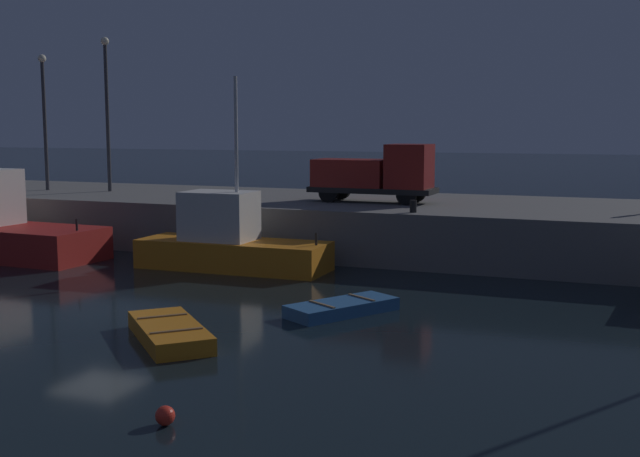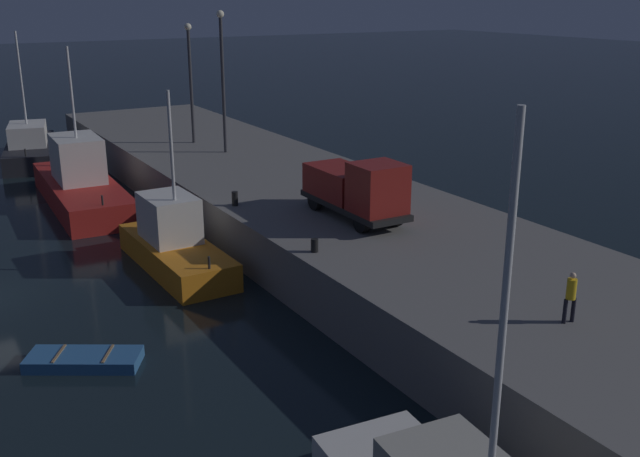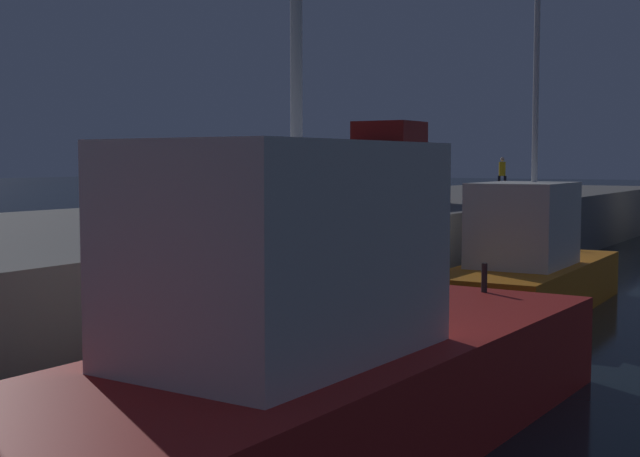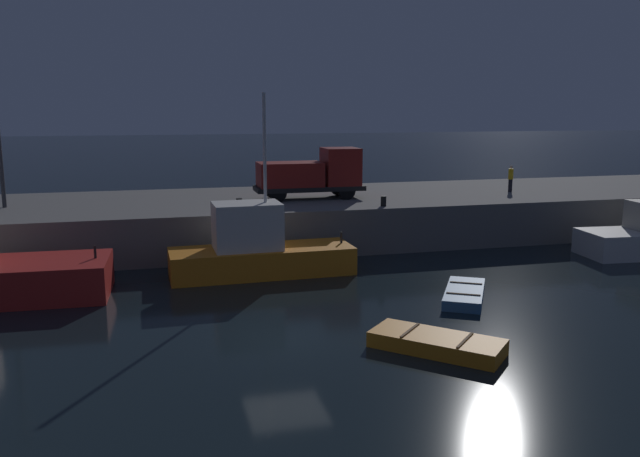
% 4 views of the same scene
% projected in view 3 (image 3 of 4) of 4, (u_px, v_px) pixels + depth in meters
% --- Properties ---
extents(pier_quay, '(61.51, 10.56, 2.28)m').
position_uv_depth(pier_quay, '(264.00, 250.00, 24.74)').
color(pier_quay, slate).
rests_on(pier_quay, ground).
extents(fishing_boat_blue, '(12.16, 3.89, 8.75)m').
position_uv_depth(fishing_boat_blue, '(293.00, 365.00, 10.29)').
color(fishing_boat_blue, red).
rests_on(fishing_boat_blue, ground).
extents(fishing_boat_white, '(7.88, 2.75, 7.72)m').
position_uv_depth(fishing_boat_white, '(528.00, 267.00, 21.18)').
color(fishing_boat_white, orange).
rests_on(fishing_boat_white, ground).
extents(utility_truck, '(5.85, 2.00, 2.70)m').
position_uv_depth(utility_truck, '(367.00, 163.00, 27.99)').
color(utility_truck, black).
rests_on(utility_truck, pier_quay).
extents(dockworker, '(0.33, 0.41, 1.56)m').
position_uv_depth(dockworker, '(502.00, 173.00, 37.85)').
color(dockworker, black).
rests_on(dockworker, pier_quay).
extents(bollard_west, '(0.28, 0.28, 0.65)m').
position_uv_depth(bollard_west, '(408.00, 202.00, 22.38)').
color(bollard_west, black).
rests_on(bollard_west, pier_quay).
extents(bollard_central, '(0.28, 0.28, 0.51)m').
position_uv_depth(bollard_central, '(504.00, 196.00, 28.50)').
color(bollard_central, black).
rests_on(bollard_central, pier_quay).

